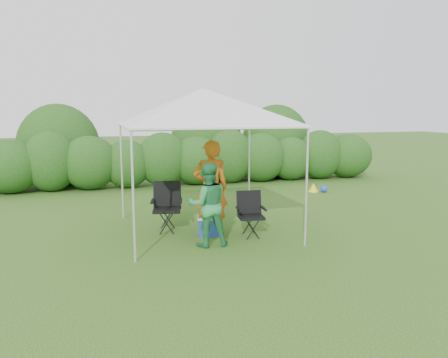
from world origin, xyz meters
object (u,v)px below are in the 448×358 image
object	(u,v)px
canopy	(203,107)
man	(211,188)
chair_left	(167,203)
chair_right	(250,211)
woman	(208,204)
cooler	(209,226)

from	to	relation	value
canopy	man	world-z (taller)	canopy
canopy	chair_left	size ratio (longest dim) A/B	3.15
chair_left	chair_right	bearing A→B (deg)	-17.26
chair_left	man	xyz separation A→B (m)	(0.76, -0.58, 0.37)
chair_right	chair_left	distance (m)	1.70
chair_right	man	size ratio (longest dim) A/B	0.47
woman	cooler	bearing A→B (deg)	-104.06
man	cooler	world-z (taller)	man
chair_left	man	size ratio (longest dim) A/B	0.53
chair_right	man	bearing A→B (deg)	169.34
woman	chair_right	bearing A→B (deg)	-154.23
chair_right	woman	bearing A→B (deg)	-148.70
man	chair_left	bearing A→B (deg)	-34.65
man	cooler	xyz separation A→B (m)	(-0.05, -0.04, -0.74)
cooler	man	bearing A→B (deg)	50.23
canopy	man	xyz separation A→B (m)	(0.06, -0.34, -1.54)
chair_right	chair_left	world-z (taller)	chair_left
canopy	cooler	distance (m)	2.31
canopy	chair_right	size ratio (longest dim) A/B	3.60
chair_left	woman	distance (m)	1.36
man	cooler	distance (m)	0.74
chair_left	man	bearing A→B (deg)	-25.60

